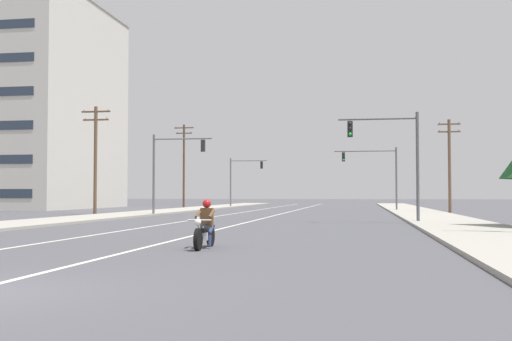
{
  "coord_description": "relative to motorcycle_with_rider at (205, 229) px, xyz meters",
  "views": [
    {
      "loc": [
        6.35,
        -9.14,
        1.61
      ],
      "look_at": [
        0.7,
        24.31,
        2.92
      ],
      "focal_mm": 43.48,
      "sensor_mm": 36.0,
      "label": 1
    }
  ],
  "objects": [
    {
      "name": "sidewalk_kerb_right",
      "position": [
        9.41,
        31.08,
        -0.52
      ],
      "size": [
        4.4,
        110.0,
        0.14
      ],
      "primitive_type": "cube",
      "color": "#9E998E",
      "rests_on": "ground"
    },
    {
      "name": "lane_stripe_left",
      "position": [
        -5.81,
        36.08,
        -0.58
      ],
      "size": [
        0.16,
        100.0,
        0.01
      ],
      "primitive_type": "cube",
      "color": "beige",
      "rests_on": "ground"
    },
    {
      "name": "sidewalk_kerb_left",
      "position": [
        -12.91,
        31.08,
        -0.52
      ],
      "size": [
        4.4,
        110.0,
        0.14
      ],
      "primitive_type": "cube",
      "color": "#9E998E",
      "rests_on": "ground"
    },
    {
      "name": "traffic_signal_near_right",
      "position": [
        6.49,
        17.25,
        3.48
      ],
      "size": [
        4.44,
        0.39,
        6.2
      ],
      "color": "#56565B",
      "rests_on": "ground"
    },
    {
      "name": "utility_pole_right_far",
      "position": [
        12.1,
        36.6,
        3.73
      ],
      "size": [
        1.88,
        0.26,
        8.0
      ],
      "color": "brown",
      "rests_on": "ground"
    },
    {
      "name": "motorcycle_with_rider",
      "position": [
        0.0,
        0.0,
        0.0
      ],
      "size": [
        0.7,
        2.19,
        1.46
      ],
      "color": "black",
      "rests_on": "ground"
    },
    {
      "name": "apartment_building_far_left_block",
      "position": [
        -34.98,
        48.51,
        11.42
      ],
      "size": [
        19.19,
        21.4,
        24.0
      ],
      "color": "beige",
      "rests_on": "ground"
    },
    {
      "name": "traffic_signal_near_left",
      "position": [
        -9.73,
        27.45,
        3.5
      ],
      "size": [
        4.63,
        0.44,
        6.2
      ],
      "color": "#56565B",
      "rests_on": "ground"
    },
    {
      "name": "utility_pole_left_near",
      "position": [
        -16.04,
        27.95,
        4.07
      ],
      "size": [
        2.4,
        0.26,
        8.56
      ],
      "color": "brown",
      "rests_on": "ground"
    },
    {
      "name": "utility_pole_left_far",
      "position": [
        -16.47,
        54.27,
        4.84
      ],
      "size": [
        2.39,
        0.26,
        10.07
      ],
      "color": "#4C3828",
      "rests_on": "ground"
    },
    {
      "name": "traffic_signal_mid_right",
      "position": [
        6.27,
        43.41,
        3.58
      ],
      "size": [
        6.07,
        0.41,
        6.2
      ],
      "color": "#56565B",
      "rests_on": "ground"
    },
    {
      "name": "lane_stripe_center",
      "position": [
        -1.86,
        36.08,
        -0.58
      ],
      "size": [
        0.16,
        100.0,
        0.01
      ],
      "primitive_type": "cube",
      "color": "beige",
      "rests_on": "ground"
    },
    {
      "name": "traffic_signal_mid_left",
      "position": [
        -10.25,
        58.61,
        3.5
      ],
      "size": [
        4.72,
        0.54,
        6.2
      ],
      "color": "#56565B",
      "rests_on": "ground"
    }
  ]
}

